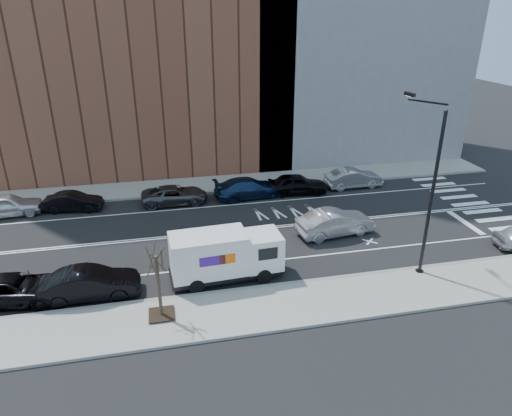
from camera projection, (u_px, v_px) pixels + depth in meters
name	position (u px, v px, depth m)	size (l,w,h in m)	color
ground	(265.00, 228.00, 30.43)	(120.00, 120.00, 0.00)	black
sidewalk_near	(306.00, 303.00, 22.53)	(44.00, 3.60, 0.15)	gray
sidewalk_far	(241.00, 182.00, 38.28)	(44.00, 3.60, 0.15)	gray
curb_near	(295.00, 283.00, 24.13)	(44.00, 0.25, 0.17)	gray
curb_far	(245.00, 189.00, 36.67)	(44.00, 0.25, 0.17)	gray
crosswalk	(476.00, 207.00, 33.55)	(3.00, 14.00, 0.01)	white
road_markings	(265.00, 228.00, 30.43)	(40.00, 8.60, 0.01)	white
bldg_brick	(131.00, 40.00, 38.43)	(26.00, 10.00, 22.00)	brown
bldg_concrete	(355.00, 14.00, 41.53)	(20.00, 10.00, 26.00)	slate
streetlight	(428.00, 184.00, 23.58)	(0.44, 4.02, 9.34)	black
street_tree	(159.00, 292.00, 20.97)	(1.20, 1.20, 3.75)	black
fedex_van	(225.00, 255.00, 24.16)	(6.12, 2.42, 2.74)	black
far_parked_a	(7.00, 205.00, 31.95)	(1.88, 4.68, 1.60)	silver
far_parked_b	(73.00, 202.00, 32.82)	(1.42, 4.08, 1.34)	black
far_parked_c	(175.00, 195.00, 33.99)	(2.25, 4.87, 1.35)	#474A4E
far_parked_d	(248.00, 188.00, 35.10)	(2.16, 5.31, 1.54)	#16284D
far_parked_e	(297.00, 184.00, 35.80)	(1.88, 4.67, 1.59)	black
far_parked_f	(353.00, 178.00, 37.11)	(1.63, 4.66, 1.54)	#A8A9AD
driving_sedan	(335.00, 223.00, 29.23)	(1.76, 5.03, 1.66)	#B1B1B6
near_parked_rear_a	(90.00, 284.00, 22.78)	(1.68, 4.82, 1.59)	black
near_parked_rear_b	(15.00, 289.00, 22.53)	(2.31, 5.01, 1.39)	black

